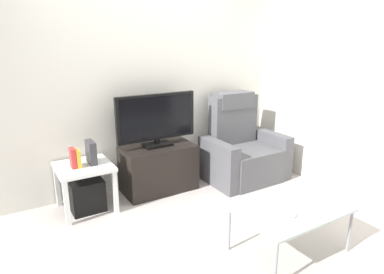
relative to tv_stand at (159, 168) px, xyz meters
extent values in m
plane|color=#BCB2AD|center=(-0.07, -0.84, -0.27)|extent=(6.40, 6.40, 0.00)
cube|color=silver|center=(-0.07, 0.29, 1.03)|extent=(6.40, 0.06, 2.60)
cube|color=silver|center=(1.81, -0.84, 1.03)|extent=(0.06, 4.48, 2.60)
cube|color=black|center=(0.00, 0.00, 0.00)|extent=(0.84, 0.46, 0.54)
cube|color=black|center=(0.00, -0.22, 0.11)|extent=(0.77, 0.02, 0.02)
cube|color=black|center=(0.00, -0.17, 0.14)|extent=(0.34, 0.11, 0.04)
cube|color=black|center=(0.00, 0.02, 0.28)|extent=(0.32, 0.20, 0.03)
cube|color=black|center=(0.00, 0.02, 0.32)|extent=(0.06, 0.04, 0.05)
cube|color=black|center=(0.00, 0.02, 0.61)|extent=(0.95, 0.05, 0.52)
cube|color=black|center=(0.00, 0.00, 0.61)|extent=(0.87, 0.01, 0.47)
cube|color=#515156|center=(1.08, -0.27, -0.06)|extent=(0.70, 0.72, 0.42)
cube|color=#515156|center=(1.08, 0.00, 0.46)|extent=(0.64, 0.20, 0.62)
cube|color=#515156|center=(1.08, 0.02, 0.71)|extent=(0.50, 0.26, 0.20)
cube|color=#515156|center=(0.66, -0.27, 0.01)|extent=(0.14, 0.68, 0.56)
cube|color=#515156|center=(1.50, -0.27, 0.01)|extent=(0.14, 0.68, 0.56)
cube|color=white|center=(-0.86, -0.03, 0.20)|extent=(0.54, 0.54, 0.04)
cube|color=white|center=(-1.10, -0.27, -0.04)|extent=(0.04, 0.04, 0.46)
cube|color=white|center=(-0.62, -0.27, -0.04)|extent=(0.04, 0.04, 0.46)
cube|color=white|center=(-1.10, 0.20, -0.04)|extent=(0.04, 0.04, 0.46)
cube|color=white|center=(-0.62, 0.20, -0.04)|extent=(0.04, 0.04, 0.46)
cube|color=black|center=(-0.86, -0.03, -0.11)|extent=(0.33, 0.33, 0.33)
cube|color=red|center=(-0.96, -0.05, 0.32)|extent=(0.05, 0.12, 0.20)
cube|color=gold|center=(-0.91, -0.05, 0.31)|extent=(0.04, 0.13, 0.18)
cube|color=#333338|center=(-0.77, -0.02, 0.34)|extent=(0.07, 0.20, 0.24)
cube|color=#B2C6C1|center=(0.41, -1.65, 0.12)|extent=(0.90, 0.60, 0.02)
cylinder|color=gray|center=(-0.01, -1.92, -0.08)|extent=(0.02, 0.02, 0.38)
cylinder|color=gray|center=(0.83, -1.92, -0.08)|extent=(0.02, 0.02, 0.38)
cylinder|color=gray|center=(-0.01, -1.38, -0.08)|extent=(0.02, 0.02, 0.38)
cylinder|color=gray|center=(0.83, -1.38, -0.08)|extent=(0.02, 0.02, 0.38)
cube|color=#B7B7BC|center=(0.29, -1.71, 0.13)|extent=(0.13, 0.17, 0.01)
camera|label=1|loc=(-1.57, -3.34, 1.45)|focal=31.38mm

